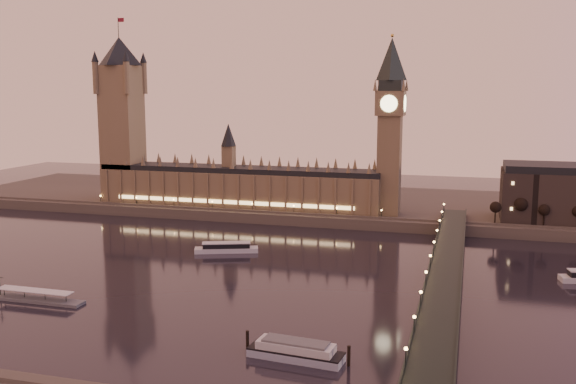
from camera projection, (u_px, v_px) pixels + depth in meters
name	position (u px, v px, depth m)	size (l,w,h in m)	color
ground	(228.00, 272.00, 279.05)	(700.00, 700.00, 0.00)	black
far_embankment	(360.00, 205.00, 427.01)	(560.00, 130.00, 6.00)	#423D35
palace_of_westminster	(238.00, 182.00, 401.40)	(180.00, 26.62, 52.00)	brown
victoria_tower	(122.00, 110.00, 416.22)	(31.68, 31.68, 118.00)	brown
big_ben	(390.00, 116.00, 369.09)	(17.68, 17.68, 104.00)	brown
westminster_bridge	(444.00, 277.00, 253.22)	(13.20, 260.00, 15.30)	black
bare_tree_0	(494.00, 206.00, 349.15)	(6.59, 6.59, 13.40)	black
bare_tree_1	(521.00, 207.00, 345.48)	(6.59, 6.59, 13.40)	black
bare_tree_2	(547.00, 209.00, 341.82)	(6.59, 6.59, 13.40)	black
bare_tree_3	(575.00, 210.00, 338.15)	(6.59, 6.59, 13.40)	black
cruise_boat_a	(226.00, 248.00, 313.67)	(31.25, 16.90, 4.93)	silver
moored_barge	(296.00, 351.00, 189.02)	(32.93, 10.60, 6.06)	#9AA9C4
pontoon_pier	(36.00, 298.00, 241.02)	(38.14, 6.36, 10.17)	#595B5E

